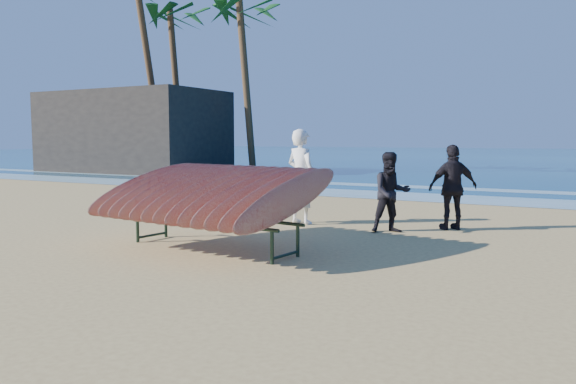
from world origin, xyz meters
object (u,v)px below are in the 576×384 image
surfboard_rack (212,193)px  palm_mid (246,15)px  person_white (301,177)px  building (133,132)px  person_dark_b (453,187)px  palm_right (175,19)px  person_dark_a (391,192)px

surfboard_rack → palm_mid: (-10.42, 17.25, 7.16)m
surfboard_rack → person_white: 3.18m
building → palm_mid: (6.48, 1.46, 5.92)m
surfboard_rack → person_dark_b: bearing=59.4°
surfboard_rack → palm_right: size_ratio=0.37×
person_dark_b → palm_mid: bearing=-82.5°
building → person_white: bearing=-36.7°
person_white → palm_right: 23.11m
person_white → palm_mid: bearing=-37.1°
person_dark_a → palm_mid: bearing=96.4°
person_dark_a → palm_right: size_ratio=0.16×
surfboard_rack → palm_right: (-15.83, 18.23, 7.63)m
person_dark_b → palm_right: palm_right is taller
person_white → palm_right: bearing=-27.2°
person_dark_b → building: 23.24m
palm_right → person_white: bearing=-43.6°
surfboard_rack → building: building is taller
building → person_dark_b: bearing=-30.9°
person_white → building: bearing=-20.4°
person_dark_a → building: 22.91m
person_white → person_dark_a: bearing=-169.2°
person_white → surfboard_rack: bearing=106.3°
person_white → building: (-16.90, 12.61, 1.16)m
person_dark_b → surfboard_rack: bearing=14.5°
building → palm_mid: palm_mid is taller
person_white → person_dark_a: 2.07m
person_dark_a → palm_mid: size_ratio=0.17×
surfboard_rack → person_dark_a: 3.62m
person_dark_b → person_dark_a: bearing=5.3°
surfboard_rack → building: size_ratio=0.36×
person_white → building: size_ratio=0.21×
person_dark_a → building: building is taller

